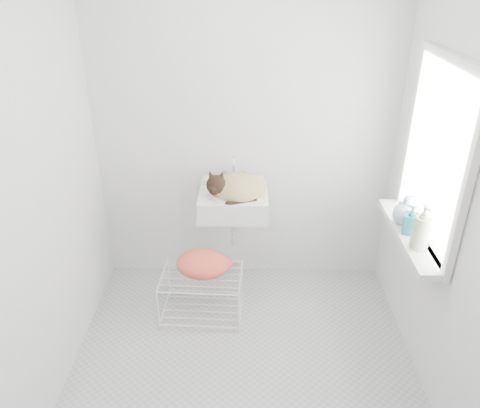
{
  "coord_description": "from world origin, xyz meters",
  "views": [
    {
      "loc": [
        0.01,
        -2.29,
        2.34
      ],
      "look_at": [
        -0.03,
        0.5,
        0.88
      ],
      "focal_mm": 35.59,
      "sensor_mm": 36.0,
      "label": 1
    }
  ],
  "objects_px": {
    "sink": "(233,192)",
    "bottle_a": "(418,248)",
    "bottle_b": "(409,233)",
    "cat": "(235,188)",
    "wire_rack": "(202,296)",
    "bottle_c": "(403,223)"
  },
  "relations": [
    {
      "from": "bottle_a",
      "to": "bottle_b",
      "type": "xyz_separation_m",
      "value": [
        0.0,
        0.17,
        0.0
      ]
    },
    {
      "from": "sink",
      "to": "bottle_c",
      "type": "xyz_separation_m",
      "value": [
        1.08,
        -0.43,
        0.0
      ]
    },
    {
      "from": "wire_rack",
      "to": "bottle_c",
      "type": "bearing_deg",
      "value": -5.89
    },
    {
      "from": "bottle_a",
      "to": "bottle_b",
      "type": "relative_size",
      "value": 1.26
    },
    {
      "from": "cat",
      "to": "bottle_a",
      "type": "relative_size",
      "value": 1.83
    },
    {
      "from": "wire_rack",
      "to": "bottle_c",
      "type": "height_order",
      "value": "bottle_c"
    },
    {
      "from": "sink",
      "to": "bottle_a",
      "type": "distance_m",
      "value": 1.3
    },
    {
      "from": "sink",
      "to": "cat",
      "type": "distance_m",
      "value": 0.05
    },
    {
      "from": "cat",
      "to": "wire_rack",
      "type": "relative_size",
      "value": 0.77
    },
    {
      "from": "sink",
      "to": "bottle_c",
      "type": "relative_size",
      "value": 2.58
    },
    {
      "from": "bottle_a",
      "to": "bottle_c",
      "type": "xyz_separation_m",
      "value": [
        0.0,
        0.29,
        0.0
      ]
    },
    {
      "from": "bottle_a",
      "to": "bottle_b",
      "type": "bearing_deg",
      "value": 90.0
    },
    {
      "from": "sink",
      "to": "bottle_b",
      "type": "bearing_deg",
      "value": -26.94
    },
    {
      "from": "sink",
      "to": "cat",
      "type": "relative_size",
      "value": 1.14
    },
    {
      "from": "bottle_a",
      "to": "bottle_b",
      "type": "height_order",
      "value": "bottle_a"
    },
    {
      "from": "cat",
      "to": "wire_rack",
      "type": "height_order",
      "value": "cat"
    },
    {
      "from": "sink",
      "to": "cat",
      "type": "xyz_separation_m",
      "value": [
        0.01,
        -0.02,
        0.04
      ]
    },
    {
      "from": "sink",
      "to": "bottle_c",
      "type": "distance_m",
      "value": 1.16
    },
    {
      "from": "wire_rack",
      "to": "bottle_c",
      "type": "xyz_separation_m",
      "value": [
        1.3,
        -0.13,
        0.7
      ]
    },
    {
      "from": "wire_rack",
      "to": "bottle_b",
      "type": "bearing_deg",
      "value": -11.15
    },
    {
      "from": "sink",
      "to": "bottle_b",
      "type": "distance_m",
      "value": 1.21
    },
    {
      "from": "sink",
      "to": "bottle_a",
      "type": "relative_size",
      "value": 2.09
    }
  ]
}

